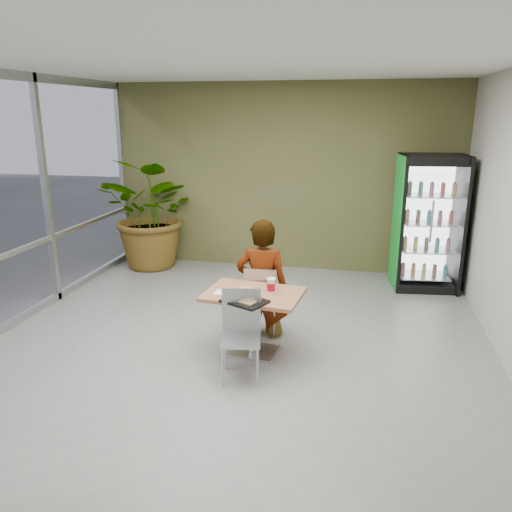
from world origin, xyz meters
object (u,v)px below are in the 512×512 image
object	(u,v)px
cafeteria_tray	(245,301)
potted_plant	(154,213)
soda_cup	(271,286)
beverage_fridge	(428,223)
chair_near	(241,326)
chair_far	(262,296)
dining_table	(254,310)
seated_woman	(262,290)

from	to	relation	value
cafeteria_tray	potted_plant	bearing A→B (deg)	126.52
soda_cup	potted_plant	bearing A→B (deg)	132.06
beverage_fridge	cafeteria_tray	bearing A→B (deg)	-131.35
beverage_fridge	chair_near	bearing A→B (deg)	-130.04
beverage_fridge	chair_far	bearing A→B (deg)	-139.66
beverage_fridge	soda_cup	bearing A→B (deg)	-131.53
chair_far	beverage_fridge	xyz separation A→B (m)	(2.16, 2.30, 0.52)
dining_table	cafeteria_tray	distance (m)	0.39
chair_near	soda_cup	size ratio (longest dim) A/B	5.36
cafeteria_tray	chair_far	bearing A→B (deg)	88.84
chair_far	dining_table	bearing A→B (deg)	90.04
chair_near	potted_plant	size ratio (longest dim) A/B	0.47
seated_woman	chair_far	bearing A→B (deg)	91.22
dining_table	potted_plant	distance (m)	3.86
seated_woman	beverage_fridge	bearing A→B (deg)	-134.77
chair_near	soda_cup	bearing A→B (deg)	54.89
soda_cup	beverage_fridge	xyz separation A→B (m)	(1.95, 2.79, 0.21)
chair_far	cafeteria_tray	xyz separation A→B (m)	(-0.02, -0.82, 0.24)
chair_far	soda_cup	distance (m)	0.61
seated_woman	potted_plant	distance (m)	3.44
chair_near	potted_plant	world-z (taller)	potted_plant
dining_table	chair_near	world-z (taller)	chair_near
beverage_fridge	potted_plant	xyz separation A→B (m)	(-4.59, 0.15, -0.07)
seated_woman	potted_plant	xyz separation A→B (m)	(-2.44, 2.40, 0.39)
seated_woman	cafeteria_tray	distance (m)	0.88
seated_woman	chair_near	bearing A→B (deg)	88.03
chair_far	chair_near	world-z (taller)	chair_near
chair_far	cafeteria_tray	size ratio (longest dim) A/B	1.99
chair_near	soda_cup	xyz separation A→B (m)	(0.22, 0.50, 0.29)
soda_cup	chair_far	bearing A→B (deg)	113.09
soda_cup	chair_near	bearing A→B (deg)	-114.21
seated_woman	beverage_fridge	xyz separation A→B (m)	(2.16, 2.26, 0.46)
chair_far	beverage_fridge	world-z (taller)	beverage_fridge
soda_cup	potted_plant	size ratio (longest dim) A/B	0.09
chair_far	cafeteria_tray	distance (m)	0.86
cafeteria_tray	chair_near	bearing A→B (deg)	-90.43
chair_near	dining_table	bearing A→B (deg)	75.78
chair_far	beverage_fridge	distance (m)	3.20
dining_table	chair_near	xyz separation A→B (m)	(-0.03, -0.48, 0.00)
cafeteria_tray	soda_cup	bearing A→B (deg)	56.71
chair_near	cafeteria_tray	size ratio (longest dim) A/B	2.06
cafeteria_tray	beverage_fridge	size ratio (longest dim) A/B	0.22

